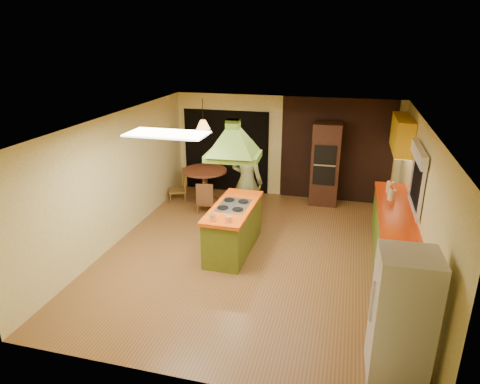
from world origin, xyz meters
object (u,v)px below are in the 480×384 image
(man, at_px, (247,182))
(dining_table, at_px, (205,179))
(wall_oven, at_px, (325,164))
(kitchen_island, at_px, (234,228))
(canister_large, at_px, (390,187))
(refrigerator, at_px, (402,316))

(man, xyz_separation_m, dining_table, (-1.30, 1.03, -0.39))
(wall_oven, bearing_deg, man, -134.12)
(kitchen_island, xyz_separation_m, canister_large, (2.83, 1.43, 0.57))
(man, relative_size, dining_table, 1.77)
(canister_large, bearing_deg, man, -176.57)
(kitchen_island, bearing_deg, canister_large, 27.87)
(refrigerator, bearing_deg, wall_oven, 100.62)
(refrigerator, xyz_separation_m, canister_large, (0.10, 3.98, 0.22))
(wall_oven, bearing_deg, kitchen_island, -118.22)
(canister_large, bearing_deg, kitchen_island, -153.23)
(dining_table, bearing_deg, kitchen_island, -59.40)
(wall_oven, distance_m, canister_large, 2.00)
(dining_table, distance_m, canister_large, 4.30)
(wall_oven, bearing_deg, refrigerator, -78.31)
(man, relative_size, wall_oven, 0.97)
(kitchen_island, height_order, dining_table, kitchen_island)
(refrigerator, xyz_separation_m, dining_table, (-4.08, 4.84, -0.24))
(refrigerator, bearing_deg, canister_large, 86.10)
(kitchen_island, relative_size, man, 0.96)
(man, bearing_deg, refrigerator, 137.32)
(refrigerator, relative_size, dining_table, 1.50)
(dining_table, bearing_deg, canister_large, -11.64)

